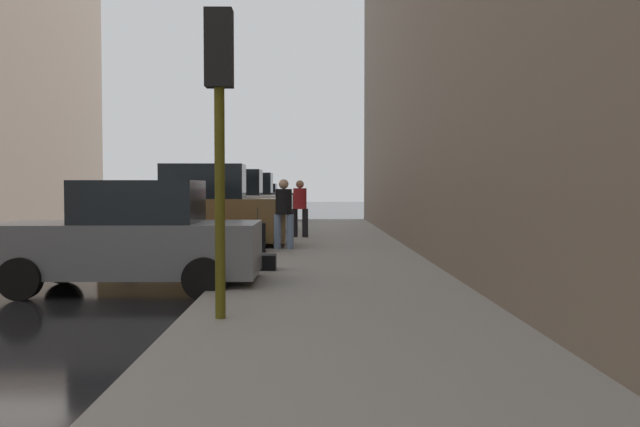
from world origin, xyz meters
TOP-DOWN VIEW (x-y plane):
  - ground_plane at (0.00, 0.00)m, footprint 120.00×120.00m
  - sidewalk at (6.00, 0.00)m, footprint 4.00×40.00m
  - parked_gray_coupe at (2.65, -1.30)m, footprint 4.21×2.07m
  - parked_bronze_suv at (2.65, 5.55)m, footprint 4.65×2.15m
  - parked_white_van at (2.65, 11.75)m, footprint 4.61×2.08m
  - parked_black_suv at (2.65, 18.42)m, footprint 4.62×2.10m
  - parked_red_hatchback at (2.65, 24.32)m, footprint 4.23×2.11m
  - fire_hydrant at (4.45, 6.67)m, footprint 0.42×0.22m
  - traffic_light at (4.50, -4.48)m, footprint 0.32×0.32m
  - pedestrian_in_jeans at (4.89, 4.63)m, footprint 0.53×0.47m
  - pedestrian_in_red_jacket at (5.22, 8.58)m, footprint 0.52×0.46m
  - rolling_suitcase at (4.31, 3.89)m, footprint 0.41×0.59m
  - duffel_bag at (4.75, 0.33)m, footprint 0.32×0.44m

SIDE VIEW (x-z plane):
  - ground_plane at x=0.00m, z-range 0.00..0.00m
  - sidewalk at x=6.00m, z-range 0.00..0.15m
  - duffel_bag at x=4.75m, z-range 0.15..0.43m
  - rolling_suitcase at x=4.31m, z-range -0.03..1.01m
  - fire_hydrant at x=4.45m, z-range 0.15..0.85m
  - parked_gray_coupe at x=2.65m, z-range -0.05..1.74m
  - parked_red_hatchback at x=2.65m, z-range -0.05..1.74m
  - parked_bronze_suv at x=2.65m, z-range -0.09..2.16m
  - parked_white_van at x=2.65m, z-range -0.09..2.16m
  - parked_black_suv at x=2.65m, z-range -0.09..2.16m
  - pedestrian_in_jeans at x=4.89m, z-range 0.25..1.96m
  - pedestrian_in_red_jacket at x=5.22m, z-range 0.25..1.96m
  - traffic_light at x=4.50m, z-range 0.96..4.56m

